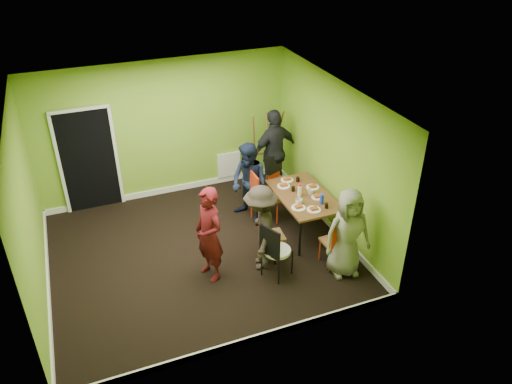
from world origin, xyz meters
TOP-DOWN VIEW (x-y plane):
  - ground at (0.00, 0.00)m, footprint 5.00×5.00m
  - room_walls at (-0.02, 0.04)m, footprint 5.04×4.54m
  - dining_table at (1.96, -0.02)m, footprint 0.90×1.50m
  - chair_left_far at (1.33, 0.51)m, footprint 0.45×0.44m
  - chair_left_near at (1.06, -0.54)m, footprint 0.40×0.40m
  - chair_back_end at (1.96, 1.29)m, footprint 0.51×0.55m
  - chair_front_end at (2.01, -1.18)m, footprint 0.40×0.41m
  - chair_bentwood at (0.95, -1.05)m, footprint 0.53×0.52m
  - easel at (1.93, 1.68)m, footprint 0.69×0.65m
  - plate_near_left at (1.75, 0.39)m, footprint 0.24×0.24m
  - plate_near_right at (1.68, -0.38)m, footprint 0.25×0.25m
  - plate_far_back at (1.91, 0.58)m, footprint 0.24×0.24m
  - plate_far_front at (1.90, -0.53)m, footprint 0.24×0.24m
  - plate_wall_back at (2.23, 0.15)m, footprint 0.24×0.24m
  - plate_wall_front at (2.15, -0.19)m, footprint 0.23×0.23m
  - thermos at (1.88, -0.02)m, footprint 0.08×0.08m
  - blue_bottle at (2.11, -0.40)m, footprint 0.07×0.07m
  - orange_bottle at (1.97, 0.18)m, footprint 0.04×0.04m
  - glass_mid at (1.84, 0.17)m, footprint 0.07×0.07m
  - glass_back at (2.07, 0.46)m, footprint 0.07×0.07m
  - glass_front at (2.13, -0.56)m, footprint 0.06×0.06m
  - cup_a at (1.75, -0.27)m, footprint 0.13×0.13m
  - cup_b at (2.08, -0.05)m, footprint 0.11×0.11m
  - person_standing at (0.01, -0.65)m, footprint 0.55×0.68m
  - person_left_far at (1.19, 0.70)m, footprint 0.85×0.93m
  - person_left_near at (0.86, -0.70)m, footprint 0.83×1.10m
  - person_back_end at (2.04, 1.48)m, footprint 1.13×0.66m
  - person_front_end at (2.07, -1.36)m, footprint 0.81×0.58m

SIDE VIEW (x-z plane):
  - ground at x=0.00m, z-range 0.00..0.00m
  - chair_left_near at x=1.06m, z-range 0.06..0.96m
  - chair_front_end at x=2.01m, z-range 0.06..1.00m
  - chair_bentwood at x=0.95m, z-range 0.05..1.06m
  - chair_left_far at x=1.33m, z-range 0.07..1.13m
  - chair_back_end at x=1.96m, z-range 0.19..1.10m
  - dining_table at x=1.96m, z-range 0.32..1.07m
  - person_left_near at x=0.86m, z-range 0.00..1.50m
  - plate_near_left at x=1.75m, z-range 0.75..0.76m
  - plate_near_right at x=1.68m, z-range 0.75..0.76m
  - plate_far_back at x=1.91m, z-range 0.75..0.76m
  - plate_far_front at x=1.90m, z-range 0.75..0.76m
  - plate_wall_back at x=2.23m, z-range 0.75..0.76m
  - plate_wall_front at x=2.15m, z-range 0.75..0.76m
  - person_front_end at x=2.07m, z-range 0.00..1.54m
  - person_left_far at x=1.19m, z-range 0.00..1.55m
  - orange_bottle at x=1.97m, z-range 0.75..0.83m
  - glass_back at x=2.07m, z-range 0.75..0.84m
  - glass_mid at x=1.84m, z-range 0.75..0.84m
  - glass_front at x=2.13m, z-range 0.75..0.85m
  - cup_a at x=1.75m, z-range 0.75..0.85m
  - cup_b at x=2.08m, z-range 0.75..0.85m
  - person_standing at x=0.01m, z-range 0.00..1.62m
  - blue_bottle at x=2.11m, z-range 0.75..0.94m
  - easel at x=1.93m, z-range -0.01..1.71m
  - thermos at x=1.88m, z-range 0.75..0.96m
  - person_back_end at x=2.04m, z-range 0.00..1.81m
  - room_walls at x=-0.02m, z-range -0.42..2.40m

